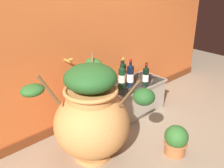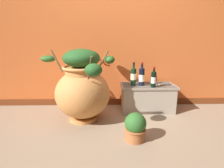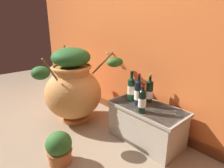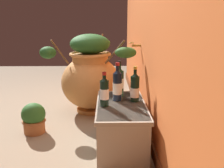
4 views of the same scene
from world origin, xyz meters
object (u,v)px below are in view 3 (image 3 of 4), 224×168
(wine_bottle_left, at_px, (149,91))
(wine_bottle_middle, at_px, (138,92))
(wine_bottle_back, at_px, (131,88))
(wine_bottle_right, at_px, (142,100))
(terracotta_urn, at_px, (73,87))
(potted_shrub, at_px, (59,148))

(wine_bottle_left, bearing_deg, wine_bottle_middle, -101.44)
(wine_bottle_left, height_order, wine_bottle_middle, wine_bottle_middle)
(wine_bottle_left, xyz_separation_m, wine_bottle_back, (-0.14, -0.12, 0.02))
(wine_bottle_back, bearing_deg, wine_bottle_right, -27.23)
(terracotta_urn, relative_size, wine_bottle_right, 3.67)
(wine_bottle_back, bearing_deg, terracotta_urn, -155.98)
(wine_bottle_middle, bearing_deg, wine_bottle_back, 168.93)
(wine_bottle_left, xyz_separation_m, potted_shrub, (-0.23, -0.94, -0.36))
(wine_bottle_right, relative_size, wine_bottle_back, 0.85)
(wine_bottle_middle, bearing_deg, wine_bottle_right, -37.62)
(wine_bottle_left, relative_size, wine_bottle_right, 1.09)
(wine_bottle_right, bearing_deg, wine_bottle_left, 113.79)
(wine_bottle_right, bearing_deg, terracotta_urn, -169.64)
(potted_shrub, bearing_deg, wine_bottle_back, 84.14)
(wine_bottle_middle, distance_m, wine_bottle_right, 0.18)
(terracotta_urn, distance_m, wine_bottle_left, 0.93)
(wine_bottle_middle, xyz_separation_m, wine_bottle_back, (-0.11, 0.02, 0.00))
(wine_bottle_right, relative_size, potted_shrub, 0.94)
(terracotta_urn, xyz_separation_m, wine_bottle_right, (0.94, 0.17, 0.08))
(wine_bottle_back, bearing_deg, potted_shrub, -95.86)
(wine_bottle_left, relative_size, wine_bottle_back, 0.93)
(wine_bottle_back, xyz_separation_m, potted_shrub, (-0.08, -0.82, -0.38))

